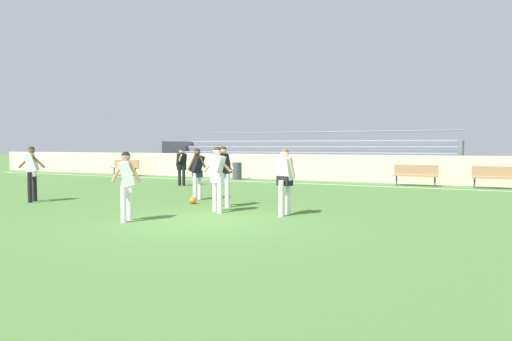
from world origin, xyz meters
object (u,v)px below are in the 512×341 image
at_px(player_dark_overlapping, 223,171).
at_px(player_white_pressing_high, 217,173).
at_px(player_white_trailing_run, 285,176).
at_px(bench_far_left, 496,175).
at_px(player_white_wide_left, 126,180).
at_px(bleacher_stand, 300,157).
at_px(player_dark_on_ball, 197,169).
at_px(bench_near_bin, 125,166).
at_px(soccer_ball, 193,200).
at_px(bench_near_wall_gap, 416,173).
at_px(player_dark_wide_right, 181,164).
at_px(player_white_deep_cover, 32,169).
at_px(trash_bin, 237,171).

height_order(player_dark_overlapping, player_white_pressing_high, player_dark_overlapping).
bearing_deg(player_white_trailing_run, player_dark_overlapping, 160.95).
distance_m(bench_far_left, player_white_wide_left, 14.87).
bearing_deg(player_white_wide_left, player_white_pressing_high, 61.63).
bearing_deg(player_white_pressing_high, bleacher_stand, 101.39).
bearing_deg(player_white_pressing_high, player_dark_on_ball, 133.06).
xyz_separation_m(bench_near_bin, player_white_trailing_run, (14.00, -10.16, 0.45)).
bearing_deg(player_white_wide_left, player_dark_overlapping, 76.06).
relative_size(player_dark_on_ball, player_white_pressing_high, 0.96).
xyz_separation_m(player_dark_overlapping, player_white_wide_left, (-0.78, -3.13, -0.08)).
bearing_deg(player_dark_on_ball, soccer_ball, -64.51).
bearing_deg(bench_near_wall_gap, soccer_ball, -119.83).
relative_size(player_white_pressing_high, soccer_ball, 7.80).
bearing_deg(bench_near_bin, player_dark_on_ball, -38.98).
height_order(bench_far_left, player_dark_wide_right, player_dark_wide_right).
xyz_separation_m(bench_near_wall_gap, player_white_wide_left, (-4.92, -12.53, 0.40)).
bearing_deg(player_white_pressing_high, player_white_trailing_run, 7.32).
height_order(bench_near_bin, player_white_deep_cover, player_white_deep_cover).
relative_size(bench_near_bin, player_white_trailing_run, 1.07).
height_order(player_dark_overlapping, soccer_ball, player_dark_overlapping).
height_order(bench_far_left, player_white_wide_left, player_white_wide_left).
bearing_deg(player_dark_on_ball, bench_far_left, 43.25).
bearing_deg(player_dark_wide_right, player_white_deep_cover, -97.29).
xyz_separation_m(player_white_deep_cover, player_white_wide_left, (5.12, -1.60, -0.08)).
xyz_separation_m(trash_bin, player_white_pressing_high, (4.96, -10.49, 0.59)).
height_order(player_white_deep_cover, player_dark_wide_right, player_white_deep_cover).
bearing_deg(player_dark_on_ball, player_white_wide_left, -79.21).
relative_size(bench_near_bin, player_white_wide_left, 1.12).
xyz_separation_m(player_dark_on_ball, soccer_ball, (0.45, -0.94, -0.87)).
bearing_deg(player_dark_overlapping, bleacher_stand, 100.62).
xyz_separation_m(player_dark_overlapping, player_white_deep_cover, (-5.90, -1.53, -0.00)).
height_order(player_white_trailing_run, player_white_pressing_high, player_white_pressing_high).
bearing_deg(bench_near_wall_gap, bench_near_bin, 180.00).
bearing_deg(soccer_ball, player_white_deep_cover, -160.15).
height_order(bench_near_bin, trash_bin, bench_near_bin).
distance_m(bench_near_bin, soccer_ball, 14.11).
bearing_deg(player_dark_wide_right, bench_near_wall_gap, 24.45).
relative_size(player_dark_overlapping, player_white_trailing_run, 1.03).
relative_size(bench_far_left, bench_near_bin, 1.00).
xyz_separation_m(bench_near_bin, player_dark_on_ball, (10.23, -8.28, 0.44)).
bearing_deg(player_dark_on_ball, player_white_trailing_run, -26.45).
height_order(player_dark_on_ball, soccer_ball, player_dark_on_ball).
bearing_deg(bench_far_left, bench_near_bin, 180.00).
relative_size(player_white_trailing_run, player_white_wide_left, 1.04).
height_order(player_white_wide_left, player_dark_wide_right, player_dark_wide_right).
distance_m(player_white_trailing_run, player_white_pressing_high, 1.82).
xyz_separation_m(trash_bin, player_dark_on_ball, (2.99, -8.38, 0.55)).
bearing_deg(player_white_deep_cover, bench_far_left, 39.82).
xyz_separation_m(bench_far_left, player_dark_wide_right, (-12.25, -4.17, 0.41)).
height_order(trash_bin, player_white_pressing_high, player_white_pressing_high).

